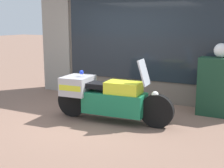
{
  "coord_description": "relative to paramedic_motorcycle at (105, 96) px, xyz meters",
  "views": [
    {
      "loc": [
        3.23,
        -5.49,
        2.03
      ],
      "look_at": [
        0.17,
        0.45,
        0.67
      ],
      "focal_mm": 50.0,
      "sensor_mm": 36.0,
      "label": 1
    }
  ],
  "objects": [
    {
      "name": "ground_plane",
      "position": [
        -0.28,
        0.06,
        -0.52
      ],
      "size": [
        60.0,
        60.0,
        0.0
      ],
      "primitive_type": "plane",
      "color": "#7A5B4C"
    },
    {
      "name": "shop_building",
      "position": [
        -0.68,
        2.06,
        1.17
      ],
      "size": [
        5.55,
        0.55,
        3.37
      ],
      "color": "#6B6056",
      "rests_on": "ground"
    },
    {
      "name": "window_display",
      "position": [
        0.11,
        2.09,
        -0.07
      ],
      "size": [
        4.19,
        0.3,
        1.84
      ],
      "color": "slate",
      "rests_on": "ground"
    },
    {
      "name": "paramedic_motorcycle",
      "position": [
        0.0,
        0.0,
        0.0
      ],
      "size": [
        2.52,
        0.72,
        1.31
      ],
      "rotation": [
        0.0,
        0.0,
        0.07
      ],
      "color": "black",
      "rests_on": "ground"
    },
    {
      "name": "utility_cabinet",
      "position": [
        2.02,
        1.42,
        0.11
      ],
      "size": [
        0.89,
        0.4,
        1.26
      ],
      "primitive_type": "cube",
      "color": "#193D28",
      "rests_on": "ground"
    },
    {
      "name": "white_helmet",
      "position": [
        1.99,
        1.46,
        0.89
      ],
      "size": [
        0.31,
        0.31,
        0.31
      ],
      "primitive_type": "sphere",
      "color": "white",
      "rests_on": "utility_cabinet"
    }
  ]
}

